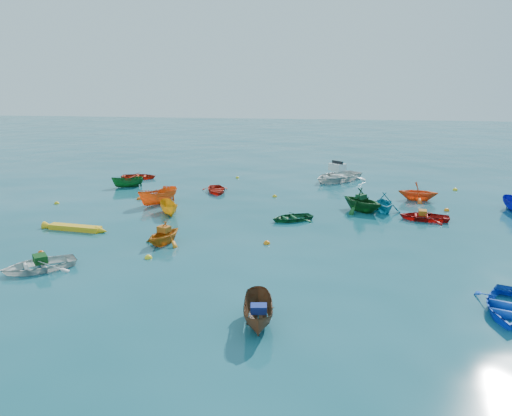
# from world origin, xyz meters

# --- Properties ---
(ground) EXTENTS (160.00, 160.00, 0.00)m
(ground) POSITION_xyz_m (0.00, 0.00, 0.00)
(ground) COLOR #0A464F
(ground) RESTS_ON ground
(dinghy_white_near) EXTENTS (4.06, 3.95, 0.69)m
(dinghy_white_near) POSITION_xyz_m (-8.77, -6.16, 0.00)
(dinghy_white_near) COLOR silver
(dinghy_white_near) RESTS_ON ground
(sampan_brown_mid) EXTENTS (1.50, 3.08, 1.14)m
(sampan_brown_mid) POSITION_xyz_m (2.23, -10.02, 0.00)
(sampan_brown_mid) COLOR #53331E
(sampan_brown_mid) RESTS_ON ground
(dinghy_blue_se) EXTENTS (3.74, 4.40, 0.77)m
(dinghy_blue_se) POSITION_xyz_m (11.66, -7.75, 0.00)
(dinghy_blue_se) COLOR blue
(dinghy_blue_se) RESTS_ON ground
(dinghy_orange_w) EXTENTS (2.91, 3.11, 1.31)m
(dinghy_orange_w) POSITION_xyz_m (-4.12, -1.68, 0.00)
(dinghy_orange_w) COLOR orange
(dinghy_orange_w) RESTS_ON ground
(sampan_yellow_mid) EXTENTS (2.12, 2.76, 1.01)m
(sampan_yellow_mid) POSITION_xyz_m (-5.64, 4.08, 0.00)
(sampan_yellow_mid) COLOR orange
(sampan_yellow_mid) RESTS_ON ground
(dinghy_green_e) EXTENTS (3.30, 3.02, 0.56)m
(dinghy_green_e) POSITION_xyz_m (2.46, 3.83, 0.00)
(dinghy_green_e) COLOR #125129
(dinghy_green_e) RESTS_ON ground
(dinghy_cyan_se) EXTENTS (2.41, 2.75, 1.38)m
(dinghy_cyan_se) POSITION_xyz_m (8.44, 6.85, 0.00)
(dinghy_cyan_se) COLOR teal
(dinghy_cyan_se) RESTS_ON ground
(dinghy_red_nw) EXTENTS (3.23, 2.47, 0.62)m
(dinghy_red_nw) POSITION_xyz_m (-11.93, 15.07, 0.00)
(dinghy_red_nw) COLOR red
(dinghy_red_nw) RESTS_ON ground
(sampan_orange_n) EXTENTS (2.88, 3.45, 1.28)m
(sampan_orange_n) POSITION_xyz_m (-7.24, 6.58, 0.00)
(sampan_orange_n) COLOR orange
(sampan_orange_n) RESTS_ON ground
(dinghy_green_n) EXTENTS (4.18, 4.17, 1.67)m
(dinghy_green_n) POSITION_xyz_m (6.97, 6.70, 0.00)
(dinghy_green_n) COLOR #104819
(dinghy_green_n) RESTS_ON ground
(dinghy_red_ne) EXTENTS (3.29, 2.54, 0.63)m
(dinghy_red_ne) POSITION_xyz_m (10.76, 5.13, 0.00)
(dinghy_red_ne) COLOR red
(dinghy_red_ne) RESTS_ON ground
(dinghy_red_far) EXTENTS (2.92, 3.43, 0.60)m
(dinghy_red_far) POSITION_xyz_m (-3.99, 10.87, 0.00)
(dinghy_red_far) COLOR red
(dinghy_red_far) RESTS_ON ground
(dinghy_orange_far) EXTENTS (3.09, 2.77, 1.46)m
(dinghy_orange_far) POSITION_xyz_m (11.23, 10.38, 0.00)
(dinghy_orange_far) COLOR #F85517
(dinghy_orange_far) RESTS_ON ground
(sampan_green_far) EXTENTS (2.72, 1.97, 0.99)m
(sampan_green_far) POSITION_xyz_m (-11.57, 11.64, 0.00)
(sampan_green_far) COLOR #135320
(sampan_green_far) RESTS_ON ground
(kayak_yellow) EXTENTS (4.01, 1.04, 0.40)m
(kayak_yellow) POSITION_xyz_m (-10.10, -0.09, 0.00)
(kayak_yellow) COLOR yellow
(kayak_yellow) RESTS_ON ground
(motorboat_white) EXTENTS (6.12, 6.25, 1.66)m
(motorboat_white) POSITION_xyz_m (5.46, 16.64, 0.00)
(motorboat_white) COLOR white
(motorboat_white) RESTS_ON ground
(tarp_green_a) EXTENTS (0.92, 0.94, 0.36)m
(tarp_green_a) POSITION_xyz_m (-8.69, -6.09, 0.53)
(tarp_green_a) COLOR #104114
(tarp_green_a) RESTS_ON dinghy_white_near
(tarp_blue_a) EXTENTS (0.64, 0.52, 0.28)m
(tarp_blue_a) POSITION_xyz_m (2.25, -10.17, 0.71)
(tarp_blue_a) COLOR navy
(tarp_blue_a) RESTS_ON sampan_brown_mid
(tarp_orange_a) EXTENTS (0.78, 0.69, 0.31)m
(tarp_orange_a) POSITION_xyz_m (-4.10, -1.64, 0.81)
(tarp_orange_a) COLOR #BF5913
(tarp_orange_a) RESTS_ON dinghy_orange_w
(tarp_green_b) EXTENTS (0.78, 0.79, 0.31)m
(tarp_green_b) POSITION_xyz_m (6.90, 6.76, 0.99)
(tarp_green_b) COLOR #104321
(tarp_green_b) RESTS_ON dinghy_green_n
(tarp_orange_b) EXTENTS (0.56, 0.69, 0.31)m
(tarp_orange_b) POSITION_xyz_m (10.66, 5.14, 0.47)
(tarp_orange_b) COLOR #AF5C12
(tarp_orange_b) RESTS_ON dinghy_red_ne
(buoy_or_a) EXTENTS (0.33, 0.33, 0.33)m
(buoy_or_a) POSITION_xyz_m (-9.91, -4.08, 0.00)
(buoy_or_a) COLOR #DA4C0B
(buoy_or_a) RESTS_ON ground
(buoy_ye_a) EXTENTS (0.38, 0.38, 0.38)m
(buoy_ye_a) POSITION_xyz_m (-4.18, -3.98, 0.00)
(buoy_ye_a) COLOR yellow
(buoy_ye_a) RESTS_ON ground
(buoy_or_b) EXTENTS (0.37, 0.37, 0.37)m
(buoy_or_b) POSITION_xyz_m (1.43, -0.94, 0.00)
(buoy_or_b) COLOR orange
(buoy_or_b) RESTS_ON ground
(buoy_ye_b) EXTENTS (0.36, 0.36, 0.36)m
(buoy_ye_b) POSITION_xyz_m (-14.47, 5.64, 0.00)
(buoy_ye_b) COLOR gold
(buoy_ye_b) RESTS_ON ground
(buoy_or_c) EXTENTS (0.39, 0.39, 0.39)m
(buoy_or_c) POSITION_xyz_m (-9.12, 7.72, 0.00)
(buoy_or_c) COLOR #EB570C
(buoy_or_c) RESTS_ON ground
(buoy_ye_c) EXTENTS (0.34, 0.34, 0.34)m
(buoy_ye_c) POSITION_xyz_m (0.73, 9.94, 0.00)
(buoy_ye_c) COLOR gold
(buoy_ye_c) RESTS_ON ground
(buoy_or_d) EXTENTS (0.37, 0.37, 0.37)m
(buoy_or_d) POSITION_xyz_m (12.68, 7.57, 0.00)
(buoy_or_d) COLOR orange
(buoy_or_d) RESTS_ON ground
(buoy_ye_d) EXTENTS (0.32, 0.32, 0.32)m
(buoy_ye_d) POSITION_xyz_m (-3.31, 16.53, 0.00)
(buoy_ye_d) COLOR yellow
(buoy_ye_d) RESTS_ON ground
(buoy_or_e) EXTENTS (0.37, 0.37, 0.37)m
(buoy_or_e) POSITION_xyz_m (4.94, 17.61, 0.00)
(buoy_or_e) COLOR #FF5E0D
(buoy_or_e) RESTS_ON ground
(buoy_ye_e) EXTENTS (0.39, 0.39, 0.39)m
(buoy_ye_e) POSITION_xyz_m (14.78, 14.19, 0.00)
(buoy_ye_e) COLOR yellow
(buoy_ye_e) RESTS_ON ground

